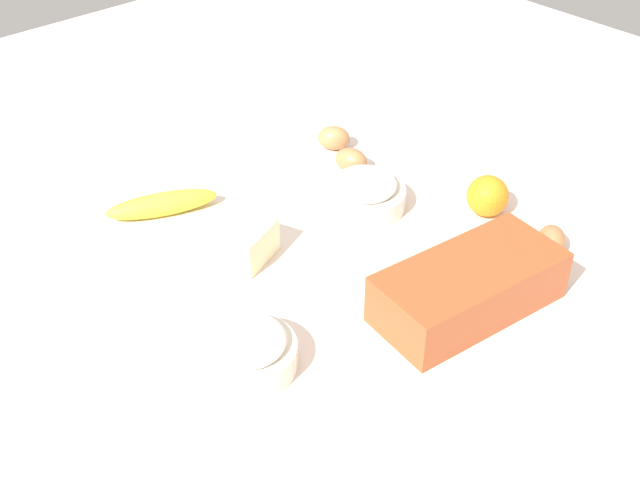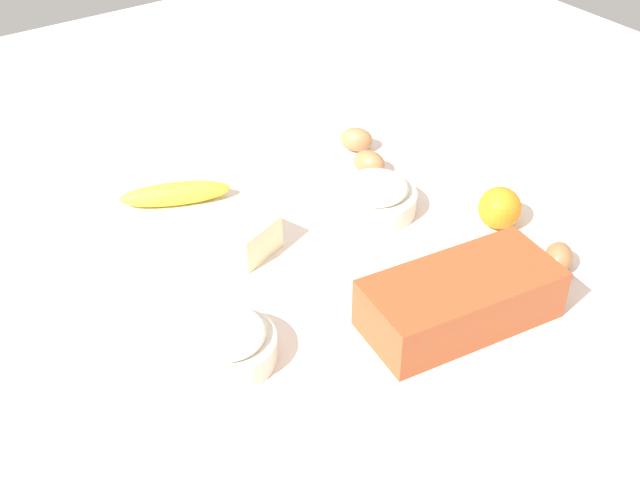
# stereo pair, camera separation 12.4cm
# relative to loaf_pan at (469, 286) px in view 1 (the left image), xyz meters

# --- Properties ---
(ground_plane) EXTENTS (2.40, 2.40, 0.02)m
(ground_plane) POSITION_rel_loaf_pan_xyz_m (0.08, -0.23, -0.05)
(ground_plane) COLOR beige
(loaf_pan) EXTENTS (0.29, 0.16, 0.08)m
(loaf_pan) POSITION_rel_loaf_pan_xyz_m (0.00, 0.00, 0.00)
(loaf_pan) COLOR #9E4723
(loaf_pan) RESTS_ON ground_plane
(flour_bowl) EXTENTS (0.13, 0.13, 0.07)m
(flour_bowl) POSITION_rel_loaf_pan_xyz_m (0.31, -0.12, -0.01)
(flour_bowl) COLOR silver
(flour_bowl) RESTS_ON ground_plane
(sugar_bowl) EXTENTS (0.14, 0.14, 0.07)m
(sugar_bowl) POSITION_rel_loaf_pan_xyz_m (-0.07, -0.29, -0.01)
(sugar_bowl) COLOR silver
(sugar_bowl) RESTS_ON ground_plane
(banana) EXTENTS (0.19, 0.11, 0.04)m
(banana) POSITION_rel_loaf_pan_xyz_m (0.20, -0.51, -0.02)
(banana) COLOR yellow
(banana) RESTS_ON ground_plane
(orange_fruit) EXTENTS (0.07, 0.07, 0.07)m
(orange_fruit) POSITION_rel_loaf_pan_xyz_m (-0.22, -0.14, -0.01)
(orange_fruit) COLOR orange
(orange_fruit) RESTS_ON ground_plane
(butter_block) EXTENTS (0.11, 0.09, 0.06)m
(butter_block) POSITION_rel_loaf_pan_xyz_m (0.16, -0.31, -0.01)
(butter_block) COLOR #F4EDB2
(butter_block) RESTS_ON ground_plane
(egg_near_butter) EXTENTS (0.08, 0.08, 0.05)m
(egg_near_butter) POSITION_rel_loaf_pan_xyz_m (-0.17, -0.47, -0.02)
(egg_near_butter) COLOR #AF7647
(egg_near_butter) RESTS_ON ground_plane
(egg_beside_bowl) EXTENTS (0.06, 0.07, 0.05)m
(egg_beside_bowl) POSITION_rel_loaf_pan_xyz_m (-0.14, -0.39, -0.02)
(egg_beside_bowl) COLOR #A67043
(egg_beside_bowl) RESTS_ON ground_plane
(egg_loose) EXTENTS (0.07, 0.07, 0.04)m
(egg_loose) POSITION_rel_loaf_pan_xyz_m (-0.21, 0.00, -0.02)
(egg_loose) COLOR #9C693F
(egg_loose) RESTS_ON ground_plane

